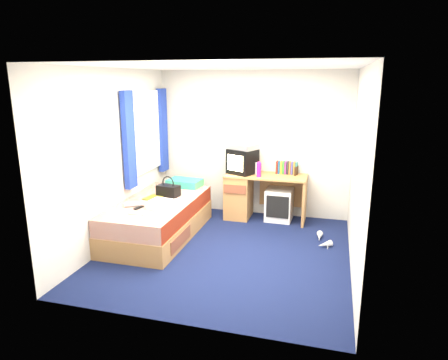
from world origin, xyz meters
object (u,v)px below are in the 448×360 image
(desk, at_px, (249,194))
(storage_cube, at_px, (279,204))
(white_heels, at_px, (322,240))
(vcr, at_px, (243,146))
(remote_control, at_px, (139,208))
(magazine, at_px, (154,198))
(pillow, at_px, (185,183))
(handbag, at_px, (168,190))
(crt_tv, at_px, (242,161))
(pink_water_bottle, at_px, (259,170))
(bed, at_px, (159,219))
(towel, at_px, (162,204))
(picture_frame, at_px, (296,171))
(aerosol_can, at_px, (257,168))
(colour_swatch_fan, at_px, (137,214))
(water_bottle, at_px, (132,204))

(desk, bearing_deg, storage_cube, 1.77)
(white_heels, bearing_deg, vcr, 149.34)
(desk, height_order, remote_control, desk)
(storage_cube, xyz_separation_m, magazine, (-1.73, -1.07, 0.29))
(pillow, xyz_separation_m, storage_cube, (1.52, 0.31, -0.34))
(handbag, distance_m, magazine, 0.25)
(crt_tv, distance_m, pink_water_bottle, 0.37)
(bed, xyz_separation_m, magazine, (-0.12, 0.11, 0.28))
(towel, bearing_deg, storage_cube, 46.21)
(pillow, relative_size, picture_frame, 3.84)
(vcr, bearing_deg, aerosol_can, 24.92)
(aerosol_can, bearing_deg, remote_control, -130.78)
(aerosol_can, bearing_deg, desk, 179.80)
(crt_tv, xyz_separation_m, picture_frame, (0.87, 0.10, -0.13))
(crt_tv, bearing_deg, colour_swatch_fan, -94.58)
(desk, bearing_deg, aerosol_can, -0.20)
(magazine, bearing_deg, bed, -41.44)
(storage_cube, distance_m, aerosol_can, 0.70)
(storage_cube, relative_size, vcr, 1.17)
(storage_cube, distance_m, colour_swatch_fan, 2.44)
(pillow, bearing_deg, remote_control, -98.76)
(magazine, distance_m, colour_swatch_fan, 0.73)
(storage_cube, relative_size, water_bottle, 2.62)
(crt_tv, distance_m, remote_control, 1.93)
(crt_tv, xyz_separation_m, handbag, (-0.94, -0.88, -0.32))
(aerosol_can, relative_size, white_heels, 0.39)
(pink_water_bottle, bearing_deg, white_heels, -30.73)
(crt_tv, relative_size, colour_swatch_fan, 2.38)
(colour_swatch_fan, bearing_deg, vcr, 60.69)
(colour_swatch_fan, bearing_deg, remote_control, 111.51)
(bed, height_order, desk, desk)
(handbag, height_order, water_bottle, handbag)
(desk, height_order, colour_swatch_fan, desk)
(desk, xyz_separation_m, pink_water_bottle, (0.19, -0.18, 0.45))
(storage_cube, xyz_separation_m, crt_tv, (-0.62, -0.02, 0.69))
(water_bottle, bearing_deg, handbag, 65.90)
(pillow, bearing_deg, water_bottle, -104.60)
(storage_cube, bearing_deg, towel, -131.83)
(vcr, bearing_deg, white_heels, -4.72)
(desk, bearing_deg, water_bottle, -131.60)
(storage_cube, relative_size, picture_frame, 3.74)
(picture_frame, bearing_deg, remote_control, -123.22)
(aerosol_can, height_order, remote_control, aerosol_can)
(vcr, distance_m, handbag, 1.41)
(storage_cube, xyz_separation_m, towel, (-1.41, -1.47, 0.33))
(white_heels, bearing_deg, pillow, 167.56)
(aerosol_can, height_order, towel, aerosol_can)
(bed, relative_size, storage_cube, 3.82)
(remote_control, bearing_deg, water_bottle, 175.15)
(pink_water_bottle, height_order, water_bottle, pink_water_bottle)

